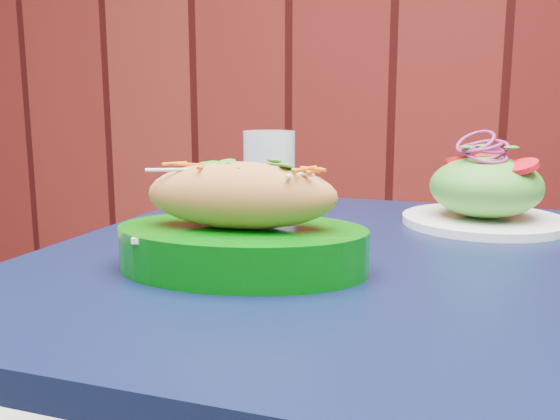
# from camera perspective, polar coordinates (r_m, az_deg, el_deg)

# --- Properties ---
(cafe_table) EXTENTS (0.85, 0.85, 0.75)m
(cafe_table) POSITION_cam_1_polar(r_m,az_deg,el_deg) (0.79, 8.27, -10.28)
(cafe_table) COLOR black
(cafe_table) RESTS_ON ground
(banh_mi_basket) EXTENTS (0.29, 0.20, 0.13)m
(banh_mi_basket) POSITION_cam_1_polar(r_m,az_deg,el_deg) (0.68, -3.55, -1.61)
(banh_mi_basket) COLOR #015E06
(banh_mi_basket) RESTS_ON cafe_table
(salad_plate) EXTENTS (0.24, 0.24, 0.13)m
(salad_plate) POSITION_cam_1_polar(r_m,az_deg,el_deg) (0.97, 18.29, 1.56)
(salad_plate) COLOR white
(salad_plate) RESTS_ON cafe_table
(water_glass) EXTENTS (0.08, 0.08, 0.13)m
(water_glass) POSITION_cam_1_polar(r_m,az_deg,el_deg) (1.00, -1.00, 3.40)
(water_glass) COLOR silver
(water_glass) RESTS_ON cafe_table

